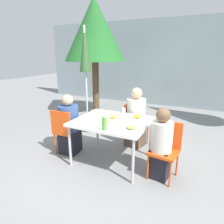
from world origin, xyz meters
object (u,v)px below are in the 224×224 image
Objects in this scene: closed_umbrella at (85,57)px; tree_behind_right at (94,30)px; person_right at (161,145)px; bottle at (104,123)px; chair_far at (134,121)px; person_left at (69,126)px; person_far at (136,119)px; chair_right at (166,145)px; salad_bowl at (91,121)px; chair_left at (64,128)px; drinking_cup at (124,111)px.

closed_umbrella is 0.73× the size of tree_behind_right.
bottle is at bearing 30.44° from person_right.
person_left is at bearing -35.30° from chair_far.
person_far is at bearing 58.05° from chair_far.
chair_far is 0.11m from person_far.
chair_right is 4.63× the size of salad_bowl.
closed_umbrella reaches higher than bottle.
chair_left reaches higher than drinking_cup.
chair_left is at bearing -72.32° from tree_behind_right.
chair_far is at bearing -40.28° from tree_behind_right.
tree_behind_right is (-0.85, 2.43, 1.95)m from person_left.
tree_behind_right is at bearing 103.46° from chair_left.
person_right is 1.23m from chair_far.
closed_umbrella is at bearing -68.58° from tree_behind_right.
chair_left and chair_right have the same top height.
person_far is 1.12m from salad_bowl.
drinking_cup is at bearing -26.79° from person_right.
person_left reaches higher than chair_far.
chair_left is 1.78m from closed_umbrella.
tree_behind_right reaches higher than closed_umbrella.
closed_umbrella is (-2.09, 1.20, 1.23)m from person_right.
person_right is 0.45× the size of closed_umbrella.
person_right reaches higher than chair_left.
person_right reaches higher than chair_right.
bottle is (-0.07, -1.21, 0.30)m from person_far.
person_left is at bearing 8.04° from chair_right.
person_far is 6.47× the size of salad_bowl.
person_right is at bearing -2.98° from chair_left.
closed_umbrella is at bearing -20.48° from chair_right.
person_far is 1.25m from bottle.
chair_far is at bearing -121.95° from person_far.
chair_left is 4.63× the size of salad_bowl.
closed_umbrella is at bearing -22.69° from person_right.
closed_umbrella is 1.55m from tree_behind_right.
person_far is (-0.77, 0.81, 0.06)m from chair_right.
drinking_cup is 0.58× the size of salad_bowl.
closed_umbrella is (-0.30, 1.24, 1.25)m from chair_left.
person_far is at bearing -39.04° from chair_right.
chair_far is 4.63× the size of salad_bowl.
person_left is 1.33m from person_far.
person_left is 1.31× the size of chair_far.
chair_right is 3.85× the size of bottle.
chair_far is at bearing -38.83° from chair_right.
person_right is 2.70m from closed_umbrella.
bottle is (-0.78, -0.34, 0.34)m from person_right.
person_far is at bearing 34.76° from person_left.
chair_right is 0.10m from person_right.
chair_far is (-0.84, 0.87, 0.00)m from chair_right.
closed_umbrella is at bearing -89.32° from chair_far.
person_far is (0.07, -0.07, 0.06)m from chair_far.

